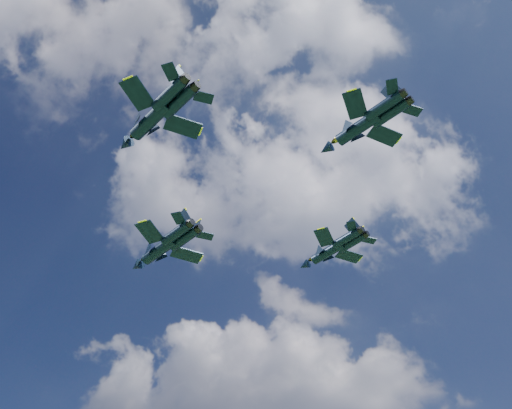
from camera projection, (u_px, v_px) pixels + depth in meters
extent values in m
cylinder|color=black|center=(160.00, 250.00, 98.15)|extent=(9.54, 7.45, 2.04)
cone|color=black|center=(136.00, 266.00, 101.34)|extent=(3.51, 3.25, 1.92)
ellipsoid|color=brown|center=(147.00, 257.00, 100.41)|extent=(3.29, 2.75, 0.93)
cube|color=black|center=(150.00, 232.00, 94.99)|extent=(4.00, 5.72, 0.20)
cube|color=black|center=(187.00, 255.00, 99.12)|extent=(5.96, 5.32, 0.20)
cube|color=black|center=(178.00, 218.00, 92.65)|extent=(2.00, 2.89, 0.16)
cube|color=black|center=(205.00, 236.00, 95.63)|extent=(3.19, 2.76, 0.16)
cube|color=black|center=(184.00, 219.00, 95.07)|extent=(3.18, 1.95, 3.41)
cube|color=black|center=(195.00, 226.00, 96.33)|extent=(2.39, 2.55, 3.41)
cylinder|color=black|center=(151.00, 120.00, 79.03)|extent=(8.97, 7.33, 1.94)
cone|color=black|center=(125.00, 145.00, 82.17)|extent=(3.35, 3.14, 1.84)
ellipsoid|color=brown|center=(137.00, 132.00, 81.24)|extent=(3.11, 2.69, 0.89)
cube|color=black|center=(138.00, 94.00, 76.03)|extent=(3.96, 5.51, 0.19)
cube|color=black|center=(183.00, 127.00, 79.85)|extent=(5.70, 4.99, 0.19)
cube|color=black|center=(171.00, 72.00, 73.69)|extent=(1.98, 2.80, 0.15)
cube|color=black|center=(204.00, 97.00, 76.44)|extent=(3.04, 2.58, 0.15)
cube|color=black|center=(177.00, 77.00, 75.99)|extent=(2.99, 1.88, 3.25)
cube|color=black|center=(191.00, 88.00, 77.16)|extent=(2.21, 2.50, 3.25)
cylinder|color=black|center=(328.00, 252.00, 97.00)|extent=(7.84, 6.13, 1.67)
cone|color=black|center=(304.00, 266.00, 99.62)|extent=(2.89, 2.67, 1.58)
ellipsoid|color=brown|center=(314.00, 258.00, 98.85)|extent=(2.71, 2.26, 0.76)
cube|color=black|center=(324.00, 237.00, 94.40)|extent=(3.29, 4.70, 0.17)
cube|color=black|center=(349.00, 256.00, 97.78)|extent=(4.90, 4.37, 0.17)
cube|color=black|center=(352.00, 226.00, 92.47)|extent=(1.64, 2.38, 0.13)
cube|color=black|center=(369.00, 240.00, 94.91)|extent=(2.62, 2.26, 0.13)
cube|color=black|center=(352.00, 226.00, 94.46)|extent=(2.61, 1.61, 2.80)
cube|color=black|center=(360.00, 232.00, 95.50)|extent=(1.96, 2.10, 2.80)
cylinder|color=black|center=(358.00, 128.00, 79.23)|extent=(8.36, 6.31, 1.77)
cone|color=black|center=(326.00, 149.00, 81.93)|extent=(3.05, 2.79, 1.67)
ellipsoid|color=brown|center=(339.00, 138.00, 81.15)|extent=(2.88, 2.34, 0.80)
cube|color=black|center=(355.00, 104.00, 76.47)|extent=(3.38, 4.92, 0.18)
cube|color=black|center=(384.00, 135.00, 80.13)|extent=(5.16, 4.67, 0.18)
cube|color=black|center=(392.00, 87.00, 74.51)|extent=(1.68, 2.48, 0.14)
cube|color=black|center=(413.00, 110.00, 77.16)|extent=(2.77, 2.43, 0.14)
cube|color=black|center=(391.00, 91.00, 76.63)|extent=(2.78, 1.69, 2.95)
cube|color=black|center=(400.00, 101.00, 77.75)|extent=(2.12, 2.17, 2.95)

